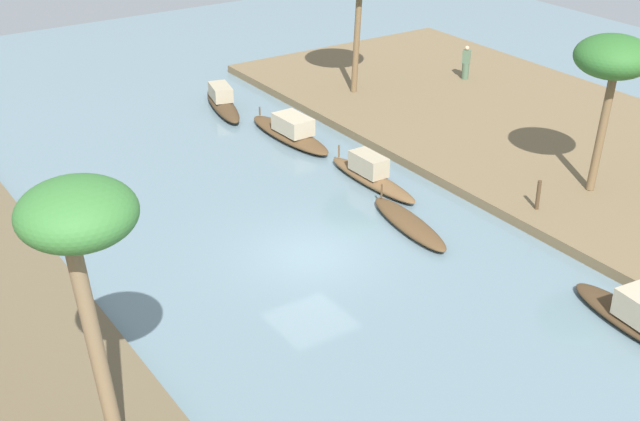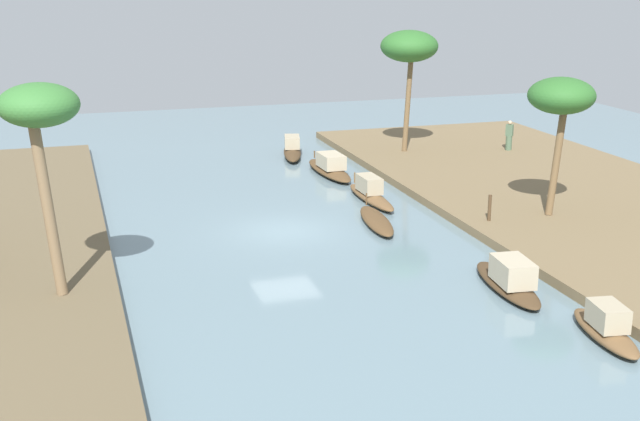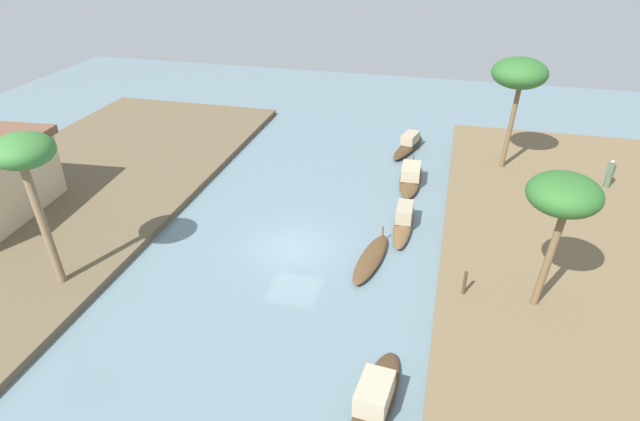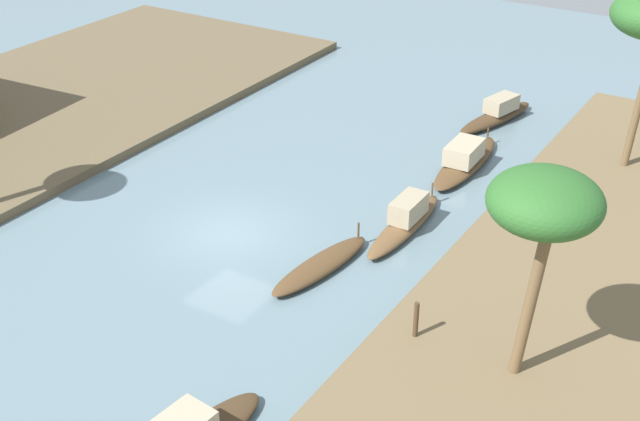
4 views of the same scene
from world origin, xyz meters
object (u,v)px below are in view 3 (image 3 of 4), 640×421
(sampan_upstream_small, at_px, (376,396))
(palm_tree_right_tall, at_px, (24,157))
(sampan_downstream_large, at_px, (404,220))
(sampan_midstream, at_px, (409,145))
(palm_tree_left_far, at_px, (520,74))
(palm_tree_left_near, at_px, (564,197))
(mooring_post, at_px, (465,283))
(sampan_with_tall_canopy, at_px, (411,176))
(sampan_open_hull, at_px, (371,259))
(person_by_mooring, at_px, (609,175))

(sampan_upstream_small, relative_size, palm_tree_right_tall, 0.69)
(sampan_downstream_large, height_order, sampan_midstream, sampan_downstream_large)
(sampan_downstream_large, relative_size, palm_tree_left_far, 0.74)
(palm_tree_left_near, relative_size, palm_tree_right_tall, 0.86)
(sampan_downstream_large, bearing_deg, palm_tree_right_tall, 121.66)
(mooring_post, bearing_deg, palm_tree_right_tall, 101.03)
(sampan_with_tall_canopy, xyz_separation_m, palm_tree_right_tall, (-14.15, 13.52, 5.67))
(sampan_open_hull, distance_m, sampan_midstream, 13.94)
(mooring_post, bearing_deg, sampan_downstream_large, 29.27)
(sampan_open_hull, height_order, palm_tree_left_near, palm_tree_left_near)
(person_by_mooring, bearing_deg, sampan_with_tall_canopy, -126.95)
(palm_tree_left_near, height_order, palm_tree_right_tall, palm_tree_right_tall)
(person_by_mooring, relative_size, mooring_post, 1.56)
(sampan_upstream_small, relative_size, palm_tree_left_near, 0.80)
(sampan_open_hull, bearing_deg, sampan_downstream_large, -9.00)
(sampan_midstream, height_order, mooring_post, mooring_post)
(sampan_open_hull, height_order, person_by_mooring, person_by_mooring)
(sampan_midstream, relative_size, palm_tree_left_far, 0.73)
(sampan_upstream_small, bearing_deg, mooring_post, -16.60)
(sampan_upstream_small, height_order, palm_tree_right_tall, palm_tree_right_tall)
(sampan_with_tall_canopy, bearing_deg, person_by_mooring, -85.31)
(mooring_post, bearing_deg, palm_tree_left_near, -89.11)
(sampan_with_tall_canopy, relative_size, palm_tree_right_tall, 0.82)
(sampan_upstream_small, height_order, mooring_post, mooring_post)
(sampan_midstream, bearing_deg, palm_tree_left_far, -95.49)
(sampan_downstream_large, relative_size, palm_tree_right_tall, 0.75)
(sampan_open_hull, bearing_deg, mooring_post, -106.38)
(sampan_upstream_small, bearing_deg, palm_tree_left_near, -35.18)
(mooring_post, distance_m, palm_tree_right_tall, 17.88)
(sampan_midstream, bearing_deg, sampan_open_hull, -166.93)
(sampan_with_tall_canopy, bearing_deg, palm_tree_left_near, -152.04)
(sampan_open_hull, xyz_separation_m, mooring_post, (-1.85, -4.16, 0.71))
(palm_tree_left_near, xyz_separation_m, palm_tree_left_far, (13.61, 0.84, 0.87))
(sampan_midstream, bearing_deg, sampan_upstream_small, -162.65)
(sampan_upstream_small, bearing_deg, palm_tree_right_tall, 83.61)
(sampan_with_tall_canopy, xyz_separation_m, mooring_post, (-10.88, -3.28, 0.51))
(mooring_post, distance_m, palm_tree_left_near, 5.22)
(sampan_open_hull, xyz_separation_m, palm_tree_left_far, (11.81, -6.26, 5.87))
(sampan_open_hull, xyz_separation_m, sampan_upstream_small, (-8.21, -1.53, 0.23))
(sampan_midstream, xyz_separation_m, sampan_with_tall_canopy, (-4.91, -0.65, 0.01))
(sampan_midstream, distance_m, mooring_post, 16.28)
(mooring_post, bearing_deg, person_by_mooring, -32.29)
(sampan_upstream_small, distance_m, palm_tree_right_tall, 15.56)
(person_by_mooring, distance_m, palm_tree_left_near, 13.64)
(sampan_open_hull, xyz_separation_m, sampan_midstream, (13.94, -0.22, 0.19))
(person_by_mooring, bearing_deg, sampan_downstream_large, -101.78)
(palm_tree_left_far, bearing_deg, mooring_post, 171.22)
(sampan_downstream_large, bearing_deg, sampan_upstream_small, -178.74)
(palm_tree_left_near, height_order, palm_tree_left_far, palm_tree_left_far)
(sampan_with_tall_canopy, distance_m, palm_tree_left_far, 8.31)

